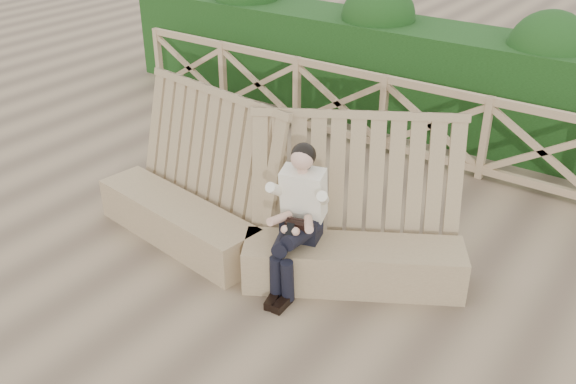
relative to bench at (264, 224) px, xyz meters
The scene contains 5 objects.
ground 0.76m from the bench, 45.54° to the right, with size 60.00×60.00×0.00m, color brown.
bench is the anchor object (origin of this frame).
woman 0.64m from the bench, 14.30° to the right, with size 0.50×0.90×1.42m.
guardrail 3.07m from the bench, 81.47° to the left, with size 10.10×0.09×1.10m.
hedge 4.28m from the bench, 83.87° to the left, with size 12.00×1.20×1.50m, color black.
Camera 1 is at (2.96, -3.95, 3.79)m, focal length 40.00 mm.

